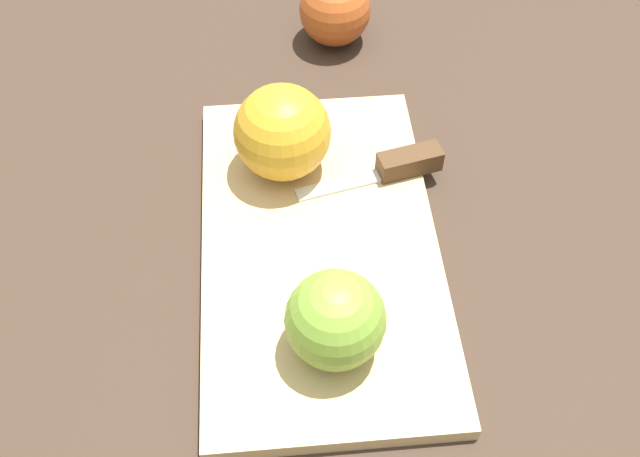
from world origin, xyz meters
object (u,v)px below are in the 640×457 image
at_px(apple_half_left, 335,320).
at_px(apple_whole, 335,10).
at_px(knife, 402,164).
at_px(apple_half_right, 282,132).

relative_size(apple_half_left, apple_whole, 0.85).
bearing_deg(knife, apple_half_left, 52.83).
bearing_deg(apple_whole, knife, 178.51).
relative_size(apple_half_right, apple_whole, 0.98).
xyz_separation_m(apple_half_left, knife, (0.16, -0.12, -0.03)).
bearing_deg(apple_half_left, apple_whole, -98.27).
distance_m(apple_half_left, knife, 0.20).
height_order(apple_half_right, knife, apple_half_right).
xyz_separation_m(apple_half_left, apple_whole, (0.38, -0.12, -0.02)).
bearing_deg(apple_half_left, knife, -116.92).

